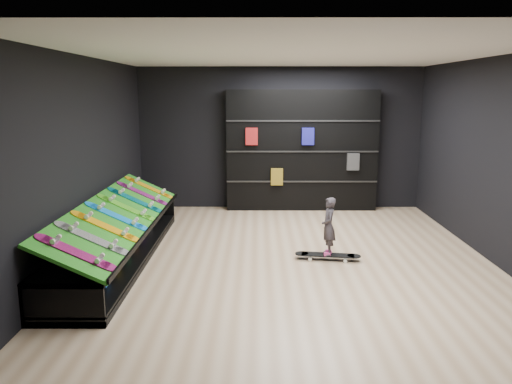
{
  "coord_description": "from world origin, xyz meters",
  "views": [
    {
      "loc": [
        -0.47,
        -7.17,
        2.49
      ],
      "look_at": [
        -0.5,
        0.2,
        1.0
      ],
      "focal_mm": 35.0,
      "sensor_mm": 36.0,
      "label": 1
    }
  ],
  "objects_px": {
    "display_rack": "(120,243)",
    "back_shelving": "(302,151)",
    "child": "(328,237)",
    "floor_skateboard": "(328,257)"
  },
  "relations": [
    {
      "from": "display_rack",
      "to": "floor_skateboard",
      "type": "height_order",
      "value": "display_rack"
    },
    {
      "from": "display_rack",
      "to": "back_shelving",
      "type": "xyz_separation_m",
      "value": [
        3.0,
        3.32,
        1.01
      ]
    },
    {
      "from": "display_rack",
      "to": "back_shelving",
      "type": "distance_m",
      "value": 4.59
    },
    {
      "from": "child",
      "to": "back_shelving",
      "type": "bearing_deg",
      "value": -177.77
    },
    {
      "from": "display_rack",
      "to": "back_shelving",
      "type": "relative_size",
      "value": 1.42
    },
    {
      "from": "floor_skateboard",
      "to": "child",
      "type": "distance_m",
      "value": 0.31
    },
    {
      "from": "back_shelving",
      "to": "child",
      "type": "bearing_deg",
      "value": -87.83
    },
    {
      "from": "back_shelving",
      "to": "floor_skateboard",
      "type": "relative_size",
      "value": 3.23
    },
    {
      "from": "back_shelving",
      "to": "child",
      "type": "relative_size",
      "value": 6.04
    },
    {
      "from": "child",
      "to": "display_rack",
      "type": "bearing_deg",
      "value": -90.19
    }
  ]
}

